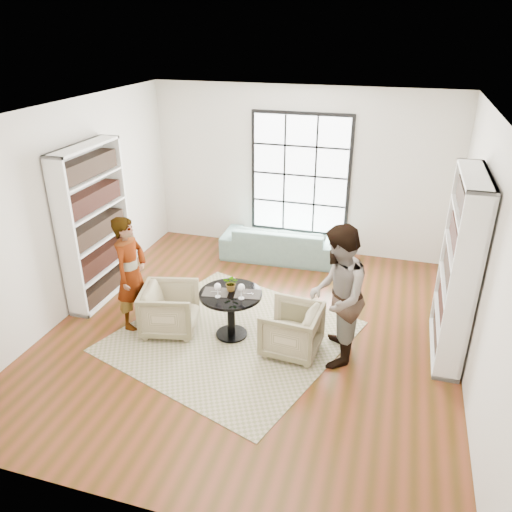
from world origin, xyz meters
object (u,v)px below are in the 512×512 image
(person_right, at_px, (337,297))
(wine_glass_left, at_px, (218,287))
(person_left, at_px, (131,273))
(sofa, at_px, (281,242))
(armchair_right, at_px, (291,330))
(flower_centerpiece, at_px, (231,283))
(armchair_left, at_px, (170,309))
(wine_glass_right, at_px, (241,288))
(pedestal_table, at_px, (231,305))

(person_right, xyz_separation_m, wine_glass_left, (-1.54, -0.03, -0.09))
(person_left, xyz_separation_m, wine_glass_left, (1.28, -0.04, 0.00))
(sofa, height_order, armchair_right, armchair_right)
(armchair_right, relative_size, flower_centerpiece, 3.14)
(armchair_left, bearing_deg, person_left, 76.59)
(armchair_left, height_order, wine_glass_left, wine_glass_left)
(wine_glass_left, relative_size, flower_centerpiece, 0.88)
(sofa, height_order, person_left, person_left)
(person_right, distance_m, wine_glass_left, 1.55)
(person_left, xyz_separation_m, wine_glass_right, (1.59, 0.01, 0.01))
(wine_glass_right, bearing_deg, sofa, 93.07)
(sofa, relative_size, armchair_left, 2.82)
(person_right, height_order, wine_glass_left, person_right)
(wine_glass_right, xyz_separation_m, flower_centerpiece, (-0.19, 0.17, -0.04))
(armchair_left, height_order, wine_glass_right, wine_glass_right)
(pedestal_table, xyz_separation_m, person_right, (1.42, -0.12, 0.42))
(sofa, distance_m, armchair_right, 2.89)
(wine_glass_left, bearing_deg, person_right, 1.27)
(pedestal_table, height_order, person_left, person_left)
(pedestal_table, xyz_separation_m, armchair_right, (0.87, -0.12, -0.16))
(armchair_left, relative_size, wine_glass_left, 3.68)
(sofa, relative_size, wine_glass_right, 9.80)
(armchair_left, xyz_separation_m, wine_glass_left, (0.73, -0.04, 0.48))
(armchair_right, bearing_deg, wine_glass_right, -86.67)
(pedestal_table, distance_m, wine_glass_right, 0.40)
(person_left, bearing_deg, person_right, -87.26)
(wine_glass_left, relative_size, wine_glass_right, 0.94)
(armchair_left, distance_m, wine_glass_left, 0.88)
(armchair_left, distance_m, flower_centerpiece, 0.98)
(armchair_right, xyz_separation_m, flower_centerpiece, (-0.88, 0.18, 0.46))
(pedestal_table, relative_size, armchair_left, 1.13)
(person_left, relative_size, wine_glass_left, 8.10)
(armchair_right, bearing_deg, flower_centerpiece, -97.29)
(armchair_right, relative_size, wine_glass_left, 3.58)
(pedestal_table, bearing_deg, armchair_right, -7.56)
(armchair_left, bearing_deg, armchair_right, -103.52)
(person_left, distance_m, person_right, 2.83)
(pedestal_table, height_order, wine_glass_right, wine_glass_right)
(wine_glass_right, bearing_deg, armchair_right, -1.06)
(armchair_left, bearing_deg, wine_glass_right, -102.90)
(pedestal_table, relative_size, wine_glass_right, 3.93)
(sofa, xyz_separation_m, wine_glass_right, (0.15, -2.75, 0.52))
(flower_centerpiece, bearing_deg, wine_glass_right, -41.20)
(sofa, bearing_deg, armchair_right, 104.22)
(pedestal_table, relative_size, person_right, 0.46)
(armchair_left, height_order, person_right, person_right)
(pedestal_table, height_order, wine_glass_left, wine_glass_left)
(wine_glass_left, bearing_deg, pedestal_table, 49.93)
(person_right, bearing_deg, flower_centerpiece, -101.07)
(person_left, height_order, wine_glass_left, person_left)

